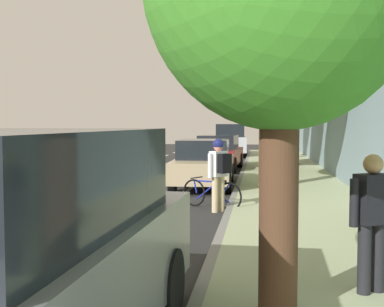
% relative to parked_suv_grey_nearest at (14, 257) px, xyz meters
% --- Properties ---
extents(ground, '(64.58, 64.58, 0.00)m').
position_rel_parked_suv_grey_nearest_xyz_m(ground, '(-0.77, 12.65, -1.03)').
color(ground, '#292929').
extents(sidewalk, '(3.29, 40.36, 0.12)m').
position_rel_parked_suv_grey_nearest_xyz_m(sidewalk, '(2.90, 12.65, -0.97)').
color(sidewalk, '#A6B186').
rests_on(sidewalk, ground).
extents(curb_edge, '(0.16, 40.36, 0.12)m').
position_rel_parked_suv_grey_nearest_xyz_m(curb_edge, '(1.18, 12.65, -0.97)').
color(curb_edge, gray).
rests_on(curb_edge, ground).
extents(lane_stripe_centre, '(0.14, 40.00, 0.01)m').
position_rel_parked_suv_grey_nearest_xyz_m(lane_stripe_centre, '(-4.01, 12.47, -1.02)').
color(lane_stripe_centre, white).
rests_on(lane_stripe_centre, ground).
extents(lane_stripe_bike_edge, '(0.12, 40.36, 0.01)m').
position_rel_parked_suv_grey_nearest_xyz_m(lane_stripe_bike_edge, '(-0.29, 12.65, -1.02)').
color(lane_stripe_bike_edge, white).
rests_on(lane_stripe_bike_edge, ground).
extents(building_facade, '(0.50, 40.36, 5.62)m').
position_rel_parked_suv_grey_nearest_xyz_m(building_facade, '(4.79, 12.65, 1.78)').
color(building_facade, gray).
rests_on(building_facade, ground).
extents(parked_suv_grey_nearest, '(2.09, 4.76, 1.99)m').
position_rel_parked_suv_grey_nearest_xyz_m(parked_suv_grey_nearest, '(0.00, 0.00, 0.00)').
color(parked_suv_grey_nearest, slate).
rests_on(parked_suv_grey_nearest, ground).
extents(parked_sedan_tan_second, '(1.93, 4.45, 1.52)m').
position_rel_parked_suv_grey_nearest_xyz_m(parked_sedan_tan_second, '(0.07, 12.37, -0.27)').
color(parked_sedan_tan_second, tan).
rests_on(parked_sedan_tan_second, ground).
extents(parked_sedan_red_mid, '(2.03, 4.49, 1.52)m').
position_rel_parked_suv_grey_nearest_xyz_m(parked_sedan_red_mid, '(0.06, 18.29, -0.27)').
color(parked_sedan_red_mid, maroon).
rests_on(parked_sedan_red_mid, ground).
extents(parked_suv_silver_far, '(2.22, 4.82, 1.99)m').
position_rel_parked_suv_grey_nearest_xyz_m(parked_suv_silver_far, '(0.01, 27.45, 0.00)').
color(parked_suv_silver_far, '#B7BABF').
rests_on(parked_suv_silver_far, ground).
extents(bicycle_at_curb, '(1.51, 0.88, 0.73)m').
position_rel_parked_suv_grey_nearest_xyz_m(bicycle_at_curb, '(0.71, 8.35, -0.67)').
color(bicycle_at_curb, black).
rests_on(bicycle_at_curb, ground).
extents(cyclist_with_backpack, '(0.54, 0.55, 1.69)m').
position_rel_parked_suv_grey_nearest_xyz_m(cyclist_with_backpack, '(0.93, 7.89, 0.00)').
color(cyclist_with_backpack, '#C6B284').
rests_on(cyclist_with_backpack, ground).
extents(street_tree_mid_block, '(3.45, 3.45, 5.48)m').
position_rel_parked_suv_grey_nearest_xyz_m(street_tree_mid_block, '(2.04, 11.59, 3.21)').
color(street_tree_mid_block, brown).
rests_on(street_tree_mid_block, sidewalk).
extents(street_tree_far_end, '(3.53, 3.53, 5.51)m').
position_rel_parked_suv_grey_nearest_xyz_m(street_tree_far_end, '(2.04, 17.65, 2.84)').
color(street_tree_far_end, brown).
rests_on(street_tree_far_end, sidewalk).
extents(street_tree_corner, '(2.73, 2.73, 5.27)m').
position_rel_parked_suv_grey_nearest_xyz_m(street_tree_corner, '(2.04, 22.80, 3.12)').
color(street_tree_corner, brown).
rests_on(street_tree_corner, sidewalk).
extents(pedestrian_on_phone, '(0.55, 0.39, 1.58)m').
position_rel_parked_suv_grey_nearest_xyz_m(pedestrian_on_phone, '(3.11, 2.27, -0.02)').
color(pedestrian_on_phone, black).
rests_on(pedestrian_on_phone, sidewalk).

